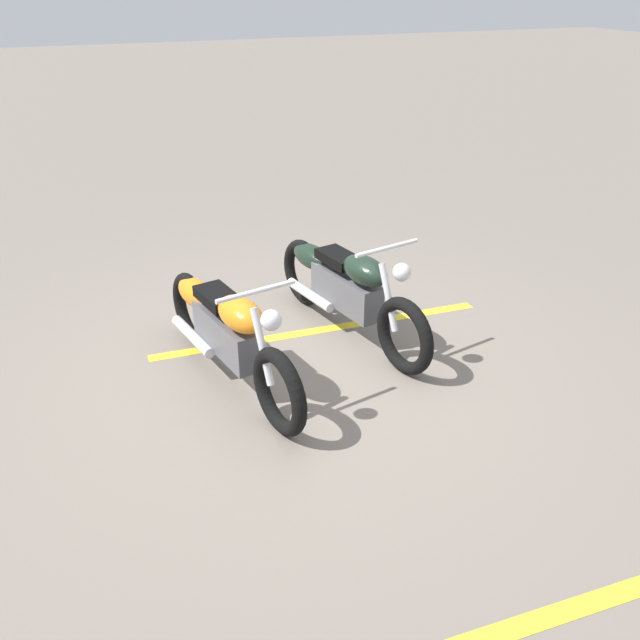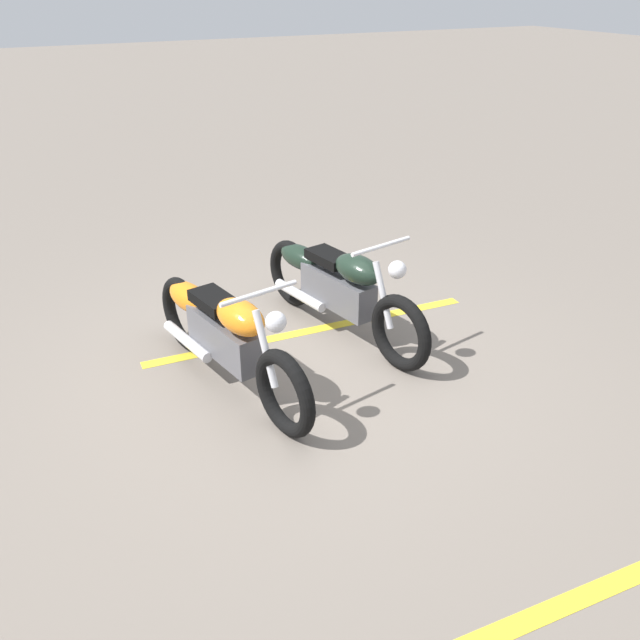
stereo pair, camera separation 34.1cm
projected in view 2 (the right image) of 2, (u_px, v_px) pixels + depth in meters
The scene contains 4 objects.
ground_plane at pixel (298, 367), 5.67m from camera, with size 60.00×60.00×0.00m, color slate.
motorcycle_bright_foreground at pixel (223, 333), 5.25m from camera, with size 2.21×0.74×1.04m.
motorcycle_dark_foreground at pixel (337, 286), 6.04m from camera, with size 2.21×0.74×1.04m.
parking_stripe_near at pixel (313, 330), 6.25m from camera, with size 3.20×0.12×0.01m, color yellow.
Camera 2 is at (4.41, -1.99, 3.00)m, focal length 37.24 mm.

